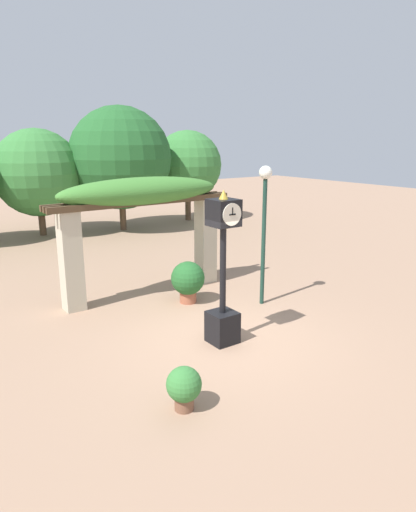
% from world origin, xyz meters
% --- Properties ---
extents(ground_plane, '(60.00, 60.00, 0.00)m').
position_xyz_m(ground_plane, '(0.00, 0.00, 0.00)').
color(ground_plane, '#9E7A60').
extents(pedestal_clock, '(0.53, 0.55, 3.05)m').
position_xyz_m(pedestal_clock, '(-0.11, -0.17, 1.37)').
color(pedestal_clock, black).
rests_on(pedestal_clock, ground).
extents(pergola, '(4.89, 1.06, 3.04)m').
position_xyz_m(pergola, '(0.00, 3.31, 2.34)').
color(pergola, '#BCB299').
rests_on(pergola, ground).
extents(potted_plant_near_left, '(0.54, 0.54, 0.69)m').
position_xyz_m(potted_plant_near_left, '(-2.00, -1.72, 0.39)').
color(potted_plant_near_left, brown).
rests_on(potted_plant_near_left, ground).
extents(potted_plant_near_right, '(0.83, 0.83, 1.04)m').
position_xyz_m(potted_plant_near_right, '(0.57, 2.15, 0.59)').
color(potted_plant_near_right, '#9E563D').
rests_on(potted_plant_near_right, ground).
extents(lamp_post, '(0.31, 0.31, 3.36)m').
position_xyz_m(lamp_post, '(2.02, 1.03, 2.36)').
color(lamp_post, '#19382D').
rests_on(lamp_post, ground).
extents(tree_line, '(17.80, 5.12, 5.33)m').
position_xyz_m(tree_line, '(-0.21, 12.14, 2.85)').
color(tree_line, brown).
rests_on(tree_line, ground).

